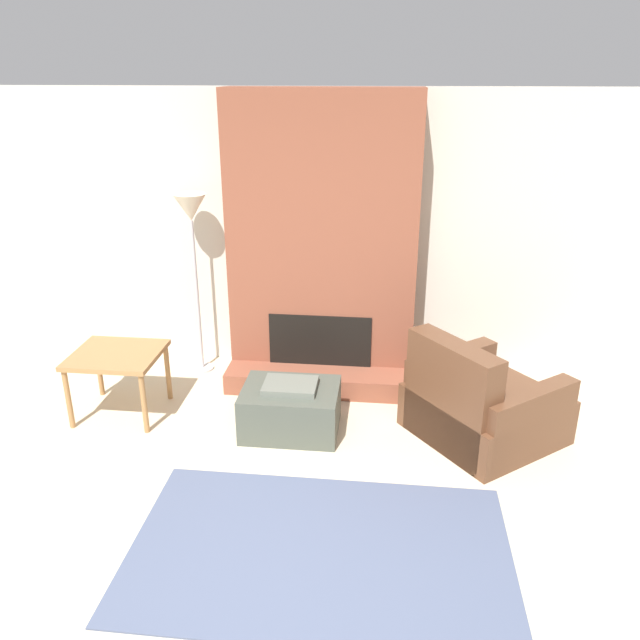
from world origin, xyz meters
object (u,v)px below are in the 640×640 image
(ottoman, at_px, (291,408))
(side_table, at_px, (117,360))
(floor_lamp_left, at_px, (191,219))
(armchair, at_px, (478,407))

(ottoman, relative_size, side_table, 1.08)
(ottoman, bearing_deg, side_table, 175.34)
(side_table, bearing_deg, ottoman, -4.66)
(floor_lamp_left, bearing_deg, side_table, -116.09)
(side_table, height_order, floor_lamp_left, floor_lamp_left)
(side_table, distance_m, floor_lamp_left, 1.41)
(ottoman, height_order, side_table, side_table)
(armchair, height_order, side_table, armchair)
(armchair, distance_m, floor_lamp_left, 2.95)
(ottoman, distance_m, side_table, 1.51)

